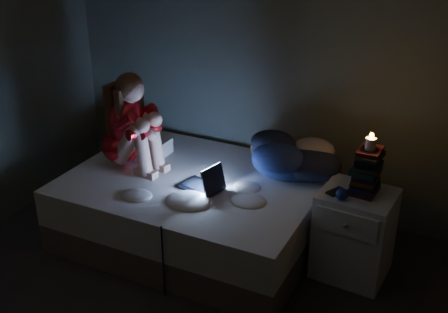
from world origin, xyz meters
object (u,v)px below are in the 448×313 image
Objects in this scene: laptop at (200,175)px; nightstand at (354,234)px; candle at (371,144)px; woman at (120,118)px; bed at (195,208)px; phone at (336,192)px.

laptop is 1.16m from nightstand.
candle is at bearing 25.31° from laptop.
nightstand is (1.11, 0.20, -0.30)m from laptop.
candle is at bearing 10.69° from woman.
laptop reaches higher than bed.
laptop is 3.92× the size of candle.
woman is at bearing -173.43° from laptop.
phone is at bearing -149.29° from nightstand.
candle is (1.14, 0.23, 0.37)m from laptop.
phone is at bearing 7.88° from woman.
candle is (1.88, 0.13, 0.10)m from woman.
bed is 2.90× the size of nightstand.
woman reaches higher than bed.
nightstand reaches higher than bed.
laptop is at bearing -149.70° from phone.
bed is at bearing -172.46° from nightstand.
bed is 1.46m from candle.
woman reaches higher than phone.
candle is (1.26, 0.11, 0.74)m from bed.
woman is at bearing -176.01° from candle.
bed is 2.42× the size of woman.
laptop is 0.49× the size of nightstand.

